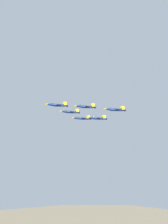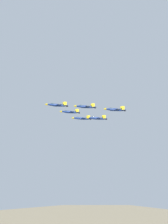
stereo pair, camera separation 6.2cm
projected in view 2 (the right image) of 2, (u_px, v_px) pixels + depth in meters
The scene contains 6 objects.
jet_lead at pixel (57, 105), 263.38m from camera, with size 17.63×11.18×3.74m.
jet_left_wingman at pixel (85, 107), 257.61m from camera, with size 16.87×10.77×3.60m.
jet_right_wingman at pixel (70, 112), 281.88m from camera, with size 16.73×10.65×3.56m.
jet_left_outer at pixel (115, 110), 251.72m from camera, with size 17.11×10.90×3.64m.
jet_right_outer at pixel (82, 118), 300.34m from camera, with size 17.59×11.17×3.73m.
jet_slot_rear at pixel (97, 118), 275.61m from camera, with size 17.27×10.98×3.67m.
Camera 2 is at (-136.24, -236.15, 105.86)m, focal length 59.60 mm.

